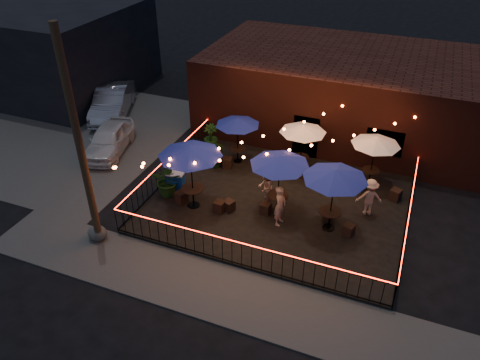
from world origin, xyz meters
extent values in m
plane|color=black|center=(0.00, 0.00, 0.00)|extent=(110.00, 110.00, 0.00)
cube|color=black|center=(0.00, 2.00, 0.07)|extent=(10.00, 8.00, 0.15)
cube|color=#474442|center=(0.00, -3.25, 0.03)|extent=(18.00, 2.50, 0.05)
cube|color=#474442|center=(-12.00, 4.00, 0.01)|extent=(11.00, 12.00, 0.02)
cube|color=#3B1610|center=(1.00, 10.00, 2.00)|extent=(14.00, 8.00, 4.00)
cube|color=black|center=(0.00, 6.12, 1.10)|extent=(1.20, 0.24, 2.20)
cube|color=black|center=(3.50, 6.12, 1.60)|extent=(1.60, 0.24, 1.20)
cube|color=black|center=(-18.00, 9.00, 2.50)|extent=(12.00, 9.00, 5.00)
cylinder|color=#3B2518|center=(-5.40, -2.60, 4.00)|extent=(0.26, 0.26, 8.00)
cube|color=black|center=(0.00, -2.00, 0.23)|extent=(10.00, 0.04, 0.04)
cube|color=black|center=(0.00, -2.00, 1.15)|extent=(10.00, 0.04, 0.04)
cube|color=#FF200D|center=(0.00, -2.00, 1.18)|extent=(10.00, 0.03, 0.02)
cube|color=black|center=(-5.00, 2.00, 0.23)|extent=(0.04, 8.00, 0.04)
cube|color=black|center=(-5.00, 2.00, 1.15)|extent=(0.04, 8.00, 0.04)
cube|color=#FF200D|center=(-5.00, 2.00, 1.18)|extent=(0.03, 8.00, 0.02)
cube|color=black|center=(5.00, 2.00, 0.23)|extent=(0.04, 8.00, 0.04)
cube|color=black|center=(5.00, 2.00, 1.15)|extent=(0.04, 8.00, 0.04)
cube|color=#FF200D|center=(5.00, 2.00, 1.18)|extent=(0.03, 8.00, 0.02)
cylinder|color=black|center=(-3.09, 0.52, 0.17)|extent=(0.50, 0.50, 0.03)
cylinder|color=black|center=(-3.09, 0.52, 0.57)|extent=(0.07, 0.07, 0.81)
cylinder|color=black|center=(-3.09, 0.52, 0.99)|extent=(0.90, 0.90, 0.05)
cylinder|color=black|center=(-3.09, 0.52, 1.50)|extent=(0.05, 0.05, 2.71)
cone|color=navy|center=(-3.09, 0.52, 2.69)|extent=(3.22, 3.22, 0.40)
cylinder|color=black|center=(-2.74, 4.41, 0.16)|extent=(0.40, 0.40, 0.03)
cylinder|color=black|center=(-2.74, 4.41, 0.49)|extent=(0.05, 0.05, 0.66)
cylinder|color=black|center=(-2.74, 4.41, 0.83)|extent=(0.73, 0.73, 0.04)
cylinder|color=black|center=(-2.74, 4.41, 1.25)|extent=(0.04, 0.04, 2.19)
cone|color=navy|center=(-2.74, 4.41, 2.20)|extent=(2.19, 2.19, 0.32)
cylinder|color=black|center=(0.16, 1.43, 0.17)|extent=(0.46, 0.46, 0.03)
cylinder|color=black|center=(0.16, 1.43, 0.54)|extent=(0.06, 0.06, 0.75)
cylinder|color=black|center=(0.16, 1.43, 0.92)|extent=(0.83, 0.83, 0.04)
cylinder|color=black|center=(0.16, 1.43, 1.40)|extent=(0.05, 0.05, 2.50)
cone|color=navy|center=(0.16, 1.43, 2.50)|extent=(2.46, 2.46, 0.37)
cylinder|color=black|center=(0.15, 4.74, 0.16)|extent=(0.41, 0.41, 0.03)
cylinder|color=black|center=(0.15, 4.74, 0.49)|extent=(0.06, 0.06, 0.67)
cylinder|color=black|center=(0.15, 4.74, 0.84)|extent=(0.74, 0.74, 0.04)
cylinder|color=black|center=(0.15, 4.74, 1.26)|extent=(0.04, 0.04, 2.23)
cone|color=white|center=(0.15, 4.74, 2.24)|extent=(2.71, 2.71, 0.32)
cylinder|color=black|center=(2.29, 1.13, 0.17)|extent=(0.47, 0.47, 0.03)
cylinder|color=black|center=(2.29, 1.13, 0.55)|extent=(0.06, 0.06, 0.78)
cylinder|color=black|center=(2.29, 1.13, 0.95)|extent=(0.86, 0.86, 0.04)
cylinder|color=black|center=(2.29, 1.13, 1.44)|extent=(0.05, 0.05, 2.58)
cone|color=navy|center=(2.29, 1.13, 2.57)|extent=(2.40, 2.40, 0.38)
cylinder|color=black|center=(3.23, 4.80, 0.16)|extent=(0.41, 0.41, 0.03)
cylinder|color=black|center=(3.23, 4.80, 0.49)|extent=(0.06, 0.06, 0.66)
cylinder|color=black|center=(3.23, 4.80, 0.83)|extent=(0.74, 0.74, 0.04)
cylinder|color=black|center=(3.23, 4.80, 1.26)|extent=(0.04, 0.04, 2.22)
cone|color=white|center=(3.23, 4.80, 2.23)|extent=(2.08, 2.08, 0.32)
cube|color=black|center=(-3.65, 0.54, 0.40)|extent=(0.53, 0.53, 0.50)
cube|color=black|center=(-1.96, 0.56, 0.38)|extent=(0.44, 0.44, 0.47)
cube|color=black|center=(-4.48, 3.21, 0.38)|extent=(0.44, 0.44, 0.47)
cube|color=black|center=(-2.98, 3.75, 0.39)|extent=(0.48, 0.48, 0.47)
cube|color=black|center=(-1.64, 0.76, 0.38)|extent=(0.49, 0.49, 0.45)
cube|color=black|center=(-0.23, 1.12, 0.37)|extent=(0.41, 0.41, 0.45)
cube|color=black|center=(-0.94, 4.01, 0.39)|extent=(0.46, 0.46, 0.48)
cube|color=black|center=(0.58, 4.19, 0.37)|extent=(0.46, 0.46, 0.44)
cube|color=black|center=(2.17, 1.61, 0.38)|extent=(0.41, 0.41, 0.47)
cube|color=black|center=(3.06, 1.03, 0.37)|extent=(0.46, 0.46, 0.43)
cube|color=black|center=(2.81, 4.13, 0.37)|extent=(0.41, 0.41, 0.45)
cube|color=black|center=(4.41, 3.98, 0.39)|extent=(0.52, 0.52, 0.48)
imported|color=#DAAF95|center=(0.46, 0.73, 0.98)|extent=(0.43, 0.62, 1.66)
imported|color=beige|center=(-0.49, 1.74, 0.93)|extent=(0.69, 0.83, 1.56)
imported|color=tan|center=(3.49, 2.60, 0.93)|extent=(1.14, 0.88, 1.56)
imported|color=#0D3C0D|center=(-4.38, 0.84, 0.85)|extent=(1.37, 1.22, 1.39)
imported|color=#1D3711|center=(-3.45, 3.57, 0.85)|extent=(0.94, 0.85, 1.40)
imported|color=#173B10|center=(-4.46, 5.14, 0.75)|extent=(0.89, 0.89, 1.21)
cube|color=#0B3BA3|center=(-4.20, 1.16, 0.59)|extent=(0.72, 0.56, 0.88)
cube|color=silver|center=(-4.20, 1.16, 1.05)|extent=(0.77, 0.61, 0.06)
ellipsoid|color=#403F3B|center=(-5.52, -2.53, 0.32)|extent=(0.87, 0.76, 0.63)
imported|color=white|center=(-8.95, 3.19, 0.68)|extent=(2.56, 4.24, 1.35)
imported|color=#95969C|center=(-11.22, 6.76, 0.79)|extent=(3.38, 5.07, 1.58)
camera|label=1|loc=(4.32, -12.92, 11.41)|focal=35.00mm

